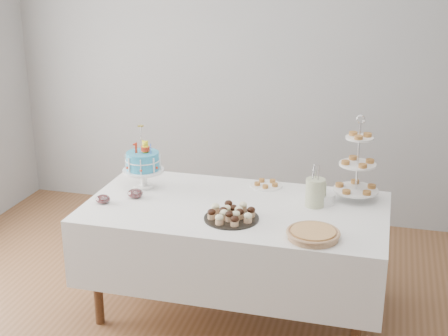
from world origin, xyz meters
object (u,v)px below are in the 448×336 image
(pastry_plate, at_px, (266,184))
(jam_bowl_a, at_px, (103,199))
(table, at_px, (235,238))
(jam_bowl_b, at_px, (135,194))
(plate_stack, at_px, (322,198))
(utensil_pitcher, at_px, (315,191))
(pie, at_px, (313,234))
(cupcake_tray, at_px, (231,213))
(tiered_stand, at_px, (358,165))
(birthday_cake, at_px, (143,171))

(pastry_plate, distance_m, jam_bowl_a, 1.12)
(table, relative_size, jam_bowl_b, 19.04)
(plate_stack, relative_size, jam_bowl_a, 1.82)
(pastry_plate, bearing_deg, table, -106.87)
(jam_bowl_b, relative_size, utensil_pitcher, 0.36)
(plate_stack, xyz_separation_m, jam_bowl_b, (-1.20, -0.23, -0.00))
(pie, relative_size, pastry_plate, 1.39)
(cupcake_tray, xyz_separation_m, pie, (0.51, -0.14, -0.01))
(pastry_plate, height_order, jam_bowl_b, jam_bowl_b)
(jam_bowl_a, bearing_deg, tiered_stand, 17.57)
(table, distance_m, pie, 0.69)
(jam_bowl_b, bearing_deg, birthday_cake, 94.52)
(pie, height_order, plate_stack, plate_stack)
(utensil_pitcher, bearing_deg, pie, -100.71)
(tiered_stand, relative_size, plate_stack, 3.33)
(birthday_cake, bearing_deg, pie, -37.25)
(plate_stack, distance_m, jam_bowl_a, 1.42)
(tiered_stand, relative_size, pastry_plate, 2.57)
(table, distance_m, birthday_cake, 0.79)
(birthday_cake, xyz_separation_m, tiered_stand, (1.42, 0.17, 0.12))
(plate_stack, height_order, jam_bowl_b, plate_stack)
(table, distance_m, tiered_stand, 0.93)
(birthday_cake, bearing_deg, tiered_stand, -8.29)
(birthday_cake, xyz_separation_m, utensil_pitcher, (1.18, -0.02, -0.02))
(birthday_cake, distance_m, jam_bowl_a, 0.38)
(cupcake_tray, distance_m, utensil_pitcher, 0.58)
(jam_bowl_a, relative_size, utensil_pitcher, 0.34)
(pie, bearing_deg, pastry_plate, 119.33)
(pastry_plate, bearing_deg, plate_stack, -25.94)
(jam_bowl_b, height_order, utensil_pitcher, utensil_pitcher)
(utensil_pitcher, bearing_deg, cupcake_tray, -160.32)
(table, relative_size, pie, 6.23)
(tiered_stand, bearing_deg, jam_bowl_b, -165.84)
(pie, relative_size, tiered_stand, 0.54)
(jam_bowl_a, bearing_deg, pie, -7.14)
(cupcake_tray, xyz_separation_m, pastry_plate, (0.09, 0.61, -0.02))
(cupcake_tray, bearing_deg, pastry_plate, 81.20)
(table, height_order, birthday_cake, birthday_cake)
(tiered_stand, xyz_separation_m, plate_stack, (-0.20, -0.12, -0.20))
(jam_bowl_a, height_order, jam_bowl_b, jam_bowl_b)
(table, height_order, tiered_stand, tiered_stand)
(jam_bowl_a, bearing_deg, jam_bowl_b, 40.83)
(pie, bearing_deg, birthday_cake, 157.68)
(plate_stack, height_order, jam_bowl_a, plate_stack)
(pie, bearing_deg, tiered_stand, 74.11)
(cupcake_tray, bearing_deg, birthday_cake, 152.93)
(pastry_plate, xyz_separation_m, jam_bowl_b, (-0.80, -0.43, 0.01))
(tiered_stand, height_order, utensil_pitcher, tiered_stand)
(pie, bearing_deg, table, 147.33)
(jam_bowl_a, xyz_separation_m, utensil_pitcher, (1.33, 0.31, 0.07))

